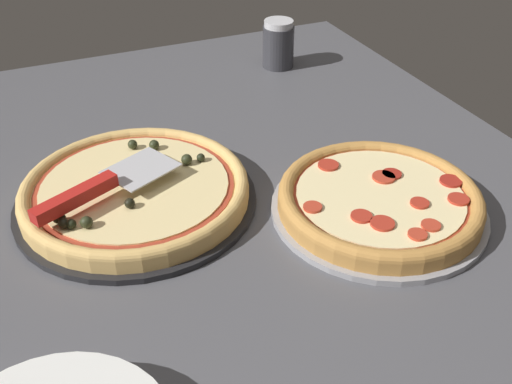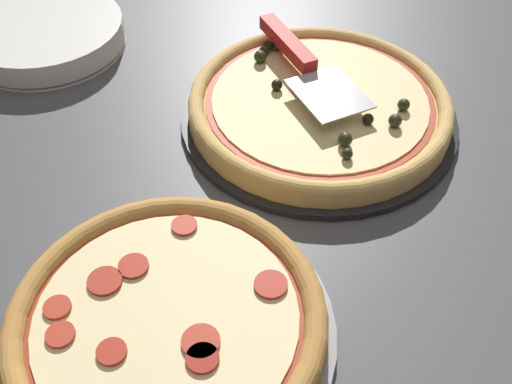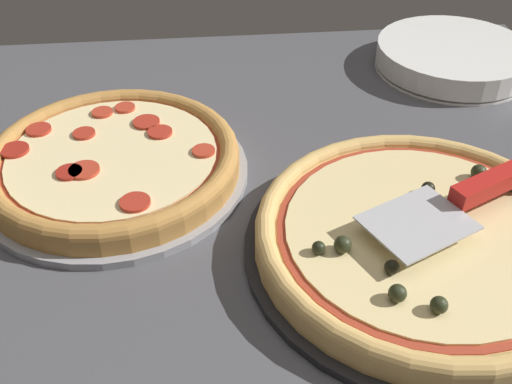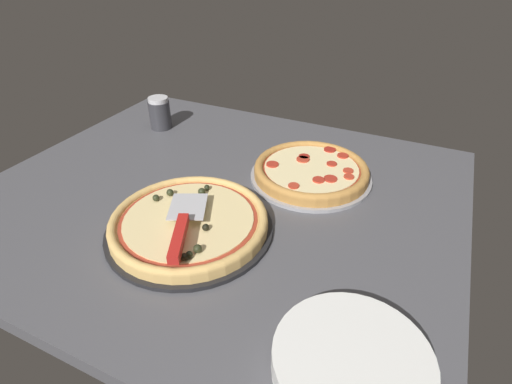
% 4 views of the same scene
% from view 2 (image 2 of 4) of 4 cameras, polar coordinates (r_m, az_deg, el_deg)
% --- Properties ---
extents(ground_plane, '(1.22, 1.05, 0.04)m').
position_cam_2_polar(ground_plane, '(0.74, 8.63, -2.66)').
color(ground_plane, '#4C4C51').
extents(pizza_pan_front, '(0.38, 0.38, 0.01)m').
position_cam_2_polar(pizza_pan_front, '(0.84, 5.93, 7.17)').
color(pizza_pan_front, black).
rests_on(pizza_pan_front, ground_plane).
extents(pizza_front, '(0.36, 0.36, 0.04)m').
position_cam_2_polar(pizza_front, '(0.83, 6.04, 8.36)').
color(pizza_front, '#DBAD60').
rests_on(pizza_front, pizza_pan_front).
extents(pizza_pan_back, '(0.33, 0.33, 0.01)m').
position_cam_2_polar(pizza_pan_back, '(0.62, -8.24, -13.06)').
color(pizza_pan_back, '#939399').
rests_on(pizza_pan_back, ground_plane).
extents(pizza_back, '(0.31, 0.31, 0.03)m').
position_cam_2_polar(pizza_back, '(0.60, -8.48, -12.00)').
color(pizza_back, '#B77F3D').
rests_on(pizza_back, pizza_pan_back).
extents(serving_spatula, '(0.15, 0.24, 0.02)m').
position_cam_2_polar(serving_spatula, '(0.86, 3.94, 12.93)').
color(serving_spatula, '#B7B7BC').
rests_on(serving_spatula, pizza_front).
extents(plate_stack, '(0.25, 0.25, 0.04)m').
position_cam_2_polar(plate_stack, '(1.03, -19.43, 13.94)').
color(plate_stack, white).
rests_on(plate_stack, ground_plane).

